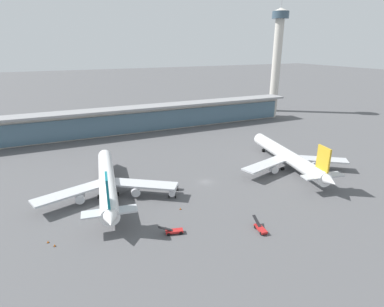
% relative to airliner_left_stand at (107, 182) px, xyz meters
% --- Properties ---
extents(ground_plane, '(1200.00, 1200.00, 0.00)m').
position_rel_airliner_left_stand_xyz_m(ground_plane, '(35.55, -4.47, -5.12)').
color(ground_plane, '#515154').
extents(airliner_left_stand, '(46.43, 60.92, 16.25)m').
position_rel_airliner_left_stand_xyz_m(airliner_left_stand, '(0.00, 0.00, 0.00)').
color(airliner_left_stand, white).
rests_on(airliner_left_stand, ground).
extents(airliner_centre_stand, '(46.15, 60.74, 16.25)m').
position_rel_airliner_left_stand_xyz_m(airliner_centre_stand, '(72.94, -6.47, 0.00)').
color(airliner_centre_stand, white).
rests_on(airliner_centre_stand, ground).
extents(service_truck_near_nose_red, '(6.93, 2.95, 2.70)m').
position_rel_airliner_left_stand_xyz_m(service_truck_near_nose_red, '(11.86, -31.01, -4.31)').
color(service_truck_near_nose_red, '#B21E1E').
rests_on(service_truck_near_nose_red, ground).
extents(service_truck_under_wing_red, '(2.50, 6.92, 2.70)m').
position_rel_airliner_left_stand_xyz_m(service_truck_under_wing_red, '(34.32, -39.90, -4.31)').
color(service_truck_under_wing_red, '#B21E1E').
rests_on(service_truck_under_wing_red, ground).
extents(service_truck_mid_apron_blue, '(5.23, 6.21, 2.70)m').
position_rel_airliner_left_stand_xyz_m(service_truck_mid_apron_blue, '(79.89, -14.96, -4.31)').
color(service_truck_mid_apron_blue, '#234C9E').
rests_on(service_truck_mid_apron_blue, ground).
extents(service_truck_by_tail_grey, '(6.26, 8.57, 2.95)m').
position_rel_airliner_left_stand_xyz_m(service_truck_by_tail_grey, '(20.72, -8.80, -3.41)').
color(service_truck_by_tail_grey, gray).
rests_on(service_truck_by_tail_grey, ground).
extents(terminal_building, '(196.22, 12.80, 15.20)m').
position_rel_airliner_left_stand_xyz_m(terminal_building, '(35.55, 76.81, 2.75)').
color(terminal_building, beige).
rests_on(terminal_building, ground).
extents(control_tower, '(12.00, 12.00, 79.04)m').
position_rel_airliner_left_stand_xyz_m(control_tower, '(144.98, 93.27, 37.85)').
color(control_tower, beige).
rests_on(control_tower, ground).
extents(safety_cone_alpha, '(0.62, 0.62, 0.70)m').
position_rel_airliner_left_stand_xyz_m(safety_cone_alpha, '(18.71, -19.64, -4.80)').
color(safety_cone_alpha, orange).
rests_on(safety_cone_alpha, ground).
extents(safety_cone_bravo, '(0.62, 0.62, 0.70)m').
position_rel_airliner_left_stand_xyz_m(safety_cone_bravo, '(-18.07, -23.48, -4.80)').
color(safety_cone_bravo, orange).
rests_on(safety_cone_bravo, ground).
extents(safety_cone_charlie, '(0.62, 0.62, 0.70)m').
position_rel_airliner_left_stand_xyz_m(safety_cone_charlie, '(-19.57, -21.10, -4.80)').
color(safety_cone_charlie, orange).
rests_on(safety_cone_charlie, ground).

